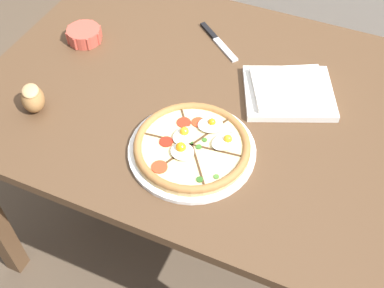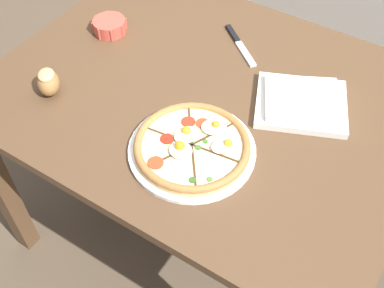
{
  "view_description": "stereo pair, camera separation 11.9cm",
  "coord_description": "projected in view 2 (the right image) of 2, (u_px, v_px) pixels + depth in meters",
  "views": [
    {
      "loc": [
        0.39,
        -0.92,
        1.69
      ],
      "look_at": [
        0.09,
        -0.21,
        0.78
      ],
      "focal_mm": 45.0,
      "sensor_mm": 36.0,
      "label": 1
    },
    {
      "loc": [
        0.5,
        -0.86,
        1.69
      ],
      "look_at": [
        0.09,
        -0.21,
        0.78
      ],
      "focal_mm": 45.0,
      "sensor_mm": 36.0,
      "label": 2
    }
  ],
  "objects": [
    {
      "name": "dining_table",
      "position": [
        205.0,
        116.0,
        1.44
      ],
      "size": [
        1.19,
        0.92,
        0.75
      ],
      "color": "#513823",
      "rests_on": "ground_plane"
    },
    {
      "name": "pizza",
      "position": [
        192.0,
        147.0,
        1.2
      ],
      "size": [
        0.32,
        0.32,
        0.06
      ],
      "color": "white",
      "rests_on": "dining_table"
    },
    {
      "name": "knife_main",
      "position": [
        240.0,
        45.0,
        1.48
      ],
      "size": [
        0.17,
        0.14,
        0.01
      ],
      "rotation": [
        0.0,
        0.0,
        -0.68
      ],
      "color": "silver",
      "rests_on": "dining_table"
    },
    {
      "name": "napkin_folded",
      "position": [
        301.0,
        102.0,
        1.3
      ],
      "size": [
        0.3,
        0.28,
        0.04
      ],
      "rotation": [
        0.0,
        0.0,
        0.4
      ],
      "color": "silver",
      "rests_on": "dining_table"
    },
    {
      "name": "ramekin_bowl",
      "position": [
        109.0,
        26.0,
        1.52
      ],
      "size": [
        0.11,
        0.11,
        0.04
      ],
      "color": "#C64C3D",
      "rests_on": "dining_table"
    },
    {
      "name": "ground_plane",
      "position": [
        202.0,
        228.0,
        1.93
      ],
      "size": [
        12.0,
        12.0,
        0.0
      ],
      "primitive_type": "plane",
      "color": "brown"
    },
    {
      "name": "bread_piece_near",
      "position": [
        48.0,
        82.0,
        1.32
      ],
      "size": [
        0.1,
        0.1,
        0.07
      ],
      "rotation": [
        0.0,
        0.0,
        2.3
      ],
      "color": "olive",
      "rests_on": "dining_table"
    }
  ]
}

